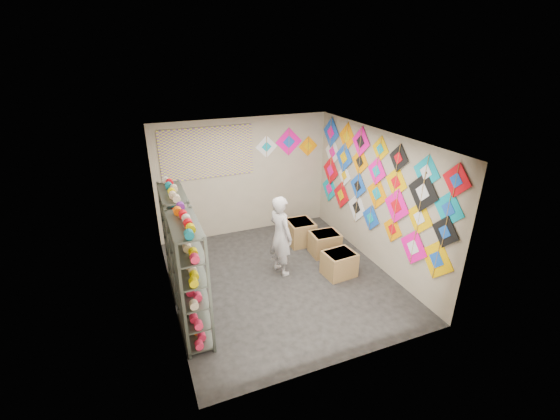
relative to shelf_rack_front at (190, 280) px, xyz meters
name	(u,v)px	position (x,y,z in m)	size (l,w,h in m)	color
ground	(281,278)	(1.78, 0.85, -0.95)	(4.50, 4.50, 0.00)	black
room_walls	(281,199)	(1.78, 0.85, 0.69)	(4.50, 4.50, 4.50)	tan
shelf_rack_front	(190,280)	(0.00, 0.00, 0.00)	(0.40, 1.10, 1.90)	#4C5147
shelf_rack_back	(178,241)	(0.00, 1.30, 0.00)	(0.40, 1.10, 1.90)	#4C5147
string_spools	(183,254)	(0.00, 0.65, 0.10)	(0.12, 2.36, 0.12)	#FF244D
kite_wall_display	(374,185)	(3.76, 0.90, 0.68)	(0.06, 4.30, 2.09)	#F0B100
back_wall_kites	(287,144)	(2.85, 3.09, 1.07)	(1.56, 0.02, 0.73)	silver
poster	(207,153)	(0.98, 3.08, 1.05)	(2.00, 0.01, 1.10)	#694495
shopkeeper	(281,236)	(1.87, 1.08, -0.15)	(0.53, 0.67, 1.60)	beige
carton_a	(339,264)	(2.87, 0.56, -0.71)	(0.58, 0.48, 0.48)	#9F7945
carton_b	(325,243)	(3.01, 1.39, -0.71)	(0.59, 0.48, 0.48)	#9F7945
carton_c	(300,232)	(2.72, 2.03, -0.69)	(0.55, 0.60, 0.53)	#9F7945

